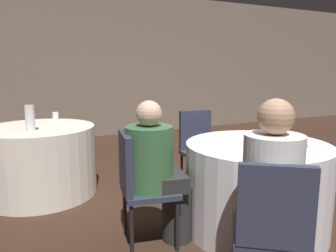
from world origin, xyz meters
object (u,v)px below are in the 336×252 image
object	(u,v)px
table_far	(40,161)
pizza_plate_near	(297,146)
table_near	(256,187)
bottle_far	(30,118)
person_white_shirt	(269,200)
soda_can_blue	(274,144)
person_green_jacket	(158,172)
soda_can_silver	(282,132)
chair_near_west	(137,179)
chair_near_southwest	(272,224)
chair_near_north	(199,143)

from	to	relation	value
table_far	pizza_plate_near	bearing A→B (deg)	-45.74
table_near	bottle_far	world-z (taller)	bottle_far
person_white_shirt	soda_can_blue	world-z (taller)	person_white_shirt
person_green_jacket	pizza_plate_near	distance (m)	1.12
person_green_jacket	pizza_plate_near	world-z (taller)	person_green_jacket
table_far	person_green_jacket	world-z (taller)	person_green_jacket
table_near	bottle_far	distance (m)	2.22
soda_can_silver	soda_can_blue	xyz separation A→B (m)	(-0.38, -0.31, 0.00)
chair_near_west	soda_can_blue	xyz separation A→B (m)	(0.91, -0.43, 0.27)
table_near	chair_near_southwest	world-z (taller)	chair_near_southwest
soda_can_silver	chair_near_west	bearing A→B (deg)	174.63
person_white_shirt	person_green_jacket	distance (m)	0.89
chair_near_north	pizza_plate_near	xyz separation A→B (m)	(0.17, -1.21, 0.22)
chair_near_west	bottle_far	bearing A→B (deg)	-142.02
table_near	person_white_shirt	distance (m)	0.87
table_near	person_green_jacket	size ratio (longest dim) A/B	1.06
pizza_plate_near	soda_can_silver	bearing A→B (deg)	70.77
soda_can_blue	bottle_far	bearing A→B (deg)	133.18
person_white_shirt	bottle_far	world-z (taller)	person_white_shirt
table_near	person_green_jacket	xyz separation A→B (m)	(-0.83, 0.15, 0.21)
chair_near_north	soda_can_blue	distance (m)	1.29
table_far	chair_near_southwest	size ratio (longest dim) A/B	1.32
person_white_shirt	pizza_plate_near	distance (m)	0.86
person_white_shirt	bottle_far	distance (m)	2.40
soda_can_silver	soda_can_blue	world-z (taller)	same
table_near	soda_can_blue	distance (m)	0.51
table_near	table_far	xyz separation A→B (m)	(-1.56, 1.61, 0.00)
table_far	person_white_shirt	distance (m)	2.54
chair_near_west	bottle_far	world-z (taller)	bottle_far
soda_can_blue	person_green_jacket	bearing A→B (deg)	151.82
pizza_plate_near	chair_near_north	bearing A→B (deg)	98.08
person_green_jacket	chair_near_west	bearing A→B (deg)	-90.00
pizza_plate_near	soda_can_blue	bearing A→B (deg)	-171.09
chair_near_southwest	pizza_plate_near	size ratio (longest dim) A/B	4.32
chair_near_north	pizza_plate_near	bearing A→B (deg)	100.38
chair_near_north	table_near	bearing A→B (deg)	90.00
soda_can_silver	chair_near_north	bearing A→B (deg)	105.58
person_green_jacket	table_near	bearing A→B (deg)	90.00
table_far	bottle_far	world-z (taller)	bottle_far
chair_near_north	chair_near_west	world-z (taller)	same
table_near	pizza_plate_near	xyz separation A→B (m)	(0.21, -0.21, 0.38)
soda_can_silver	bottle_far	world-z (taller)	bottle_far
table_far	chair_near_north	bearing A→B (deg)	-20.81
soda_can_silver	pizza_plate_near	bearing A→B (deg)	-109.23
person_white_shirt	person_green_jacket	xyz separation A→B (m)	(-0.33, 0.83, -0.02)
table_near	chair_near_west	bearing A→B (deg)	169.95
table_near	pizza_plate_near	size ratio (longest dim) A/B	5.79
chair_near_north	soda_can_silver	size ratio (longest dim) A/B	7.23
table_far	bottle_far	size ratio (longest dim) A/B	4.57
table_far	chair_near_southwest	bearing A→B (deg)	-68.13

